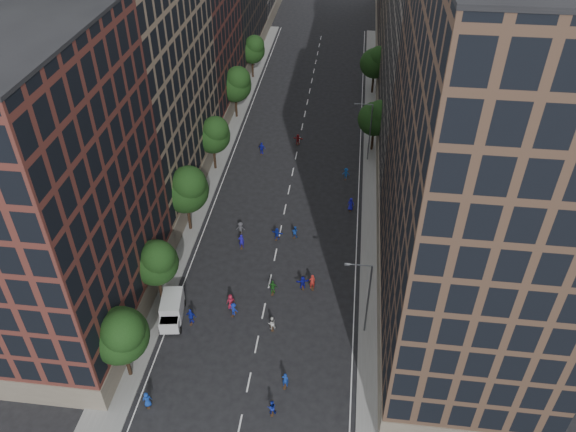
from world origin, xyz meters
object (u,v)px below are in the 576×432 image
object	(u,v)px
streetlamp_near	(366,295)
skater_0	(147,400)
streetlamp_far	(369,129)
skater_1	(285,380)
skater_2	(272,407)
cargo_van	(172,310)

from	to	relation	value
streetlamp_near	skater_0	distance (m)	22.27
streetlamp_far	streetlamp_near	bearing A→B (deg)	-90.00
streetlamp_near	skater_0	bearing A→B (deg)	-149.76
skater_1	skater_2	size ratio (longest dim) A/B	1.09
streetlamp_far	skater_2	distance (m)	44.31
streetlamp_far	skater_0	size ratio (longest dim) A/B	5.43
streetlamp_far	skater_2	xyz separation A→B (m)	(-7.76, -43.41, -4.37)
skater_0	skater_1	bearing A→B (deg)	175.82
skater_0	skater_2	size ratio (longest dim) A/B	1.04
skater_1	skater_2	bearing A→B (deg)	82.54
streetlamp_near	skater_1	bearing A→B (deg)	-132.77
skater_2	streetlamp_near	bearing A→B (deg)	-134.98
streetlamp_far	skater_0	world-z (taller)	streetlamp_far
skater_0	skater_1	size ratio (longest dim) A/B	0.96
skater_1	streetlamp_far	bearing A→B (deg)	-91.29
skater_0	streetlamp_far	bearing A→B (deg)	-133.75
cargo_van	skater_0	size ratio (longest dim) A/B	2.94
streetlamp_near	skater_2	xyz separation A→B (m)	(-7.76, -10.41, -4.37)
streetlamp_far	skater_0	distance (m)	48.07
cargo_van	skater_0	xyz separation A→B (m)	(0.69, -10.32, -0.47)
streetlamp_near	cargo_van	bearing A→B (deg)	-178.01
streetlamp_far	cargo_van	xyz separation A→B (m)	(-19.56, -33.68, -3.86)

